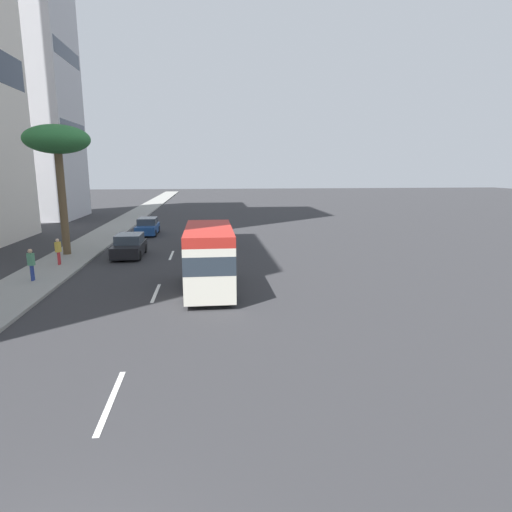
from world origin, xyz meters
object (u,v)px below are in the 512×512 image
car_second (214,237)px  minibus_fourth (209,256)px  palm_tree (57,143)px  car_third (148,227)px  pedestrian_near_lamp (58,250)px  pedestrian_by_tree (31,263)px  car_lead (129,246)px

car_second → minibus_fourth: bearing=178.1°
minibus_fourth → car_second: bearing=-1.9°
palm_tree → car_third: bearing=-23.9°
pedestrian_near_lamp → car_third: bearing=-169.0°
minibus_fourth → pedestrian_by_tree: minibus_fourth is taller
car_second → palm_tree: (-2.72, 10.35, 6.98)m
car_second → car_third: car_second is taller
palm_tree → car_lead: bearing=-98.0°
pedestrian_near_lamp → palm_tree: bearing=-143.5°
car_lead → pedestrian_by_tree: size_ratio=2.45×
car_second → car_third: 9.21m
car_third → pedestrian_near_lamp: pedestrian_near_lamp is taller
car_lead → car_third: size_ratio=0.98×
minibus_fourth → pedestrian_by_tree: bearing=75.5°
minibus_fourth → car_third: bearing=16.3°
car_lead → car_third: bearing=-179.3°
car_second → car_third: size_ratio=1.06×
pedestrian_by_tree → car_lead: bearing=-99.5°
minibus_fourth → palm_tree: bearing=45.4°
car_lead → car_second: size_ratio=0.92×
minibus_fourth → pedestrian_by_tree: (2.43, 9.42, -0.65)m
car_third → pedestrian_near_lamp: bearing=-15.6°
car_second → pedestrian_near_lamp: size_ratio=2.76×
car_third → pedestrian_by_tree: (-16.97, 3.76, 0.36)m
car_second → palm_tree: bearing=104.7°
car_second → car_third: bearing=41.3°
car_third → car_lead: bearing=0.7°
car_second → pedestrian_by_tree: (-10.06, 9.84, 0.34)m
pedestrian_by_tree → pedestrian_near_lamp: bearing=-70.9°
pedestrian_near_lamp → car_lead: bearing=153.5°
car_second → minibus_fourth: (-12.49, 0.42, 0.99)m
pedestrian_near_lamp → pedestrian_by_tree: (-3.87, 0.10, 0.04)m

